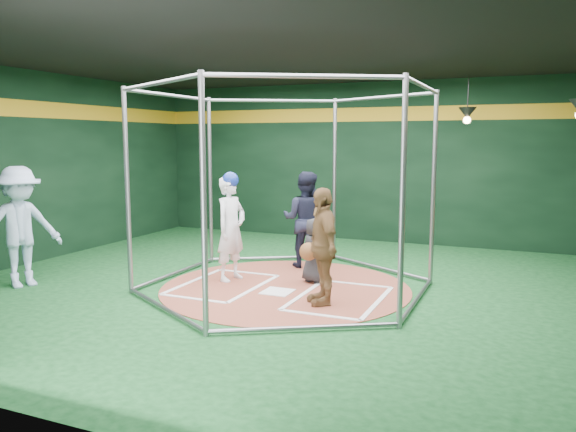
% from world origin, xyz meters
% --- Properties ---
extents(room_shell, '(10.10, 9.10, 3.53)m').
position_xyz_m(room_shell, '(0.00, 0.01, 1.75)').
color(room_shell, '#0D3A16').
rests_on(room_shell, ground).
extents(clay_disc, '(3.80, 3.80, 0.01)m').
position_xyz_m(clay_disc, '(0.00, 0.00, 0.01)').
color(clay_disc, '#974A37').
rests_on(clay_disc, ground).
extents(home_plate, '(0.43, 0.43, 0.01)m').
position_xyz_m(home_plate, '(0.00, -0.30, 0.02)').
color(home_plate, white).
rests_on(home_plate, clay_disc).
extents(batter_box_left, '(1.17, 1.77, 0.01)m').
position_xyz_m(batter_box_left, '(-0.95, -0.25, 0.02)').
color(batter_box_left, white).
rests_on(batter_box_left, clay_disc).
extents(batter_box_right, '(1.17, 1.77, 0.01)m').
position_xyz_m(batter_box_right, '(0.95, -0.25, 0.02)').
color(batter_box_right, white).
rests_on(batter_box_right, clay_disc).
extents(batting_cage, '(4.05, 4.67, 3.00)m').
position_xyz_m(batting_cage, '(-0.00, -0.00, 1.50)').
color(batting_cage, gray).
rests_on(batting_cage, ground).
extents(pendant_lamp_near, '(0.34, 0.34, 0.90)m').
position_xyz_m(pendant_lamp_near, '(2.20, 3.60, 2.74)').
color(pendant_lamp_near, black).
rests_on(pendant_lamp_near, room_shell).
extents(batter_figure, '(0.50, 0.67, 1.74)m').
position_xyz_m(batter_figure, '(-0.99, 0.09, 0.88)').
color(batter_figure, white).
rests_on(batter_figure, clay_disc).
extents(visitor_leopard, '(0.86, 0.99, 1.60)m').
position_xyz_m(visitor_leopard, '(0.80, -0.57, 0.81)').
color(visitor_leopard, '#9E7443').
rests_on(visitor_leopard, clay_disc).
extents(catcher_figure, '(0.58, 0.63, 1.02)m').
position_xyz_m(catcher_figure, '(0.29, 0.44, 0.53)').
color(catcher_figure, black).
rests_on(catcher_figure, clay_disc).
extents(umpire, '(0.89, 0.74, 1.69)m').
position_xyz_m(umpire, '(-0.25, 1.45, 0.86)').
color(umpire, black).
rests_on(umpire, clay_disc).
extents(bystander_blue, '(1.10, 1.37, 1.86)m').
position_xyz_m(bystander_blue, '(-3.77, -1.49, 0.93)').
color(bystander_blue, '#AFC6E7').
rests_on(bystander_blue, ground).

